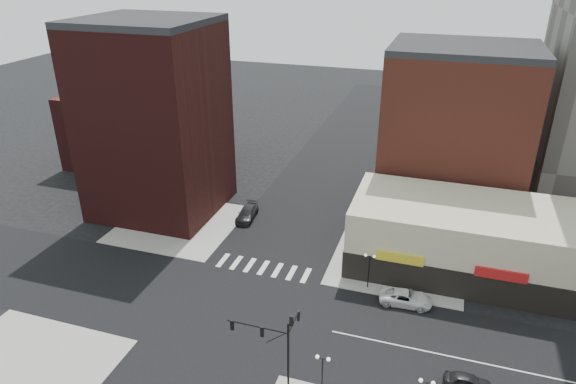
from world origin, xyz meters
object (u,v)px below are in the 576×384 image
(street_lamp_se_a, at_px, (323,366))
(street_lamp_ne, at_px, (369,262))
(traffic_signal, at_px, (278,338))
(dark_sedan_east, at_px, (468,382))
(dark_sedan_north, at_px, (247,213))
(white_suv, at_px, (406,298))

(street_lamp_se_a, bearing_deg, street_lamp_ne, 86.42)
(traffic_signal, bearing_deg, street_lamp_se_a, -2.57)
(dark_sedan_east, height_order, dark_sedan_north, dark_sedan_north)
(dark_sedan_north, bearing_deg, white_suv, -34.17)
(street_lamp_ne, height_order, white_suv, street_lamp_ne)
(street_lamp_se_a, distance_m, dark_sedan_north, 32.06)
(street_lamp_ne, relative_size, dark_sedan_east, 1.07)
(white_suv, relative_size, dark_sedan_east, 1.39)
(street_lamp_se_a, xyz_separation_m, dark_sedan_east, (11.36, 4.65, -2.63))
(traffic_signal, relative_size, street_lamp_se_a, 1.87)
(traffic_signal, xyz_separation_m, dark_sedan_north, (-13.64, 26.64, -4.18))
(street_lamp_se_a, relative_size, dark_sedan_east, 1.07)
(street_lamp_ne, bearing_deg, dark_sedan_east, -47.60)
(street_lamp_ne, distance_m, dark_sedan_north, 21.49)
(traffic_signal, distance_m, dark_sedan_east, 16.35)
(street_lamp_se_a, relative_size, white_suv, 0.77)
(street_lamp_ne, bearing_deg, dark_sedan_north, 149.56)
(traffic_signal, xyz_separation_m, white_suv, (8.97, 14.33, -4.21))
(street_lamp_ne, bearing_deg, street_lamp_se_a, -93.58)
(street_lamp_ne, bearing_deg, white_suv, -19.62)
(traffic_signal, height_order, dark_sedan_north, traffic_signal)
(street_lamp_ne, relative_size, white_suv, 0.77)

